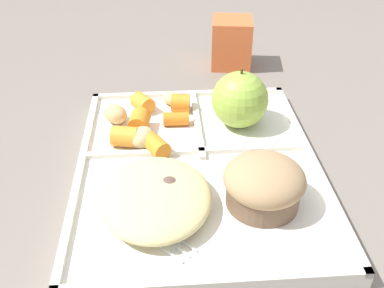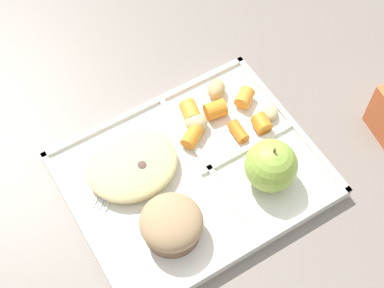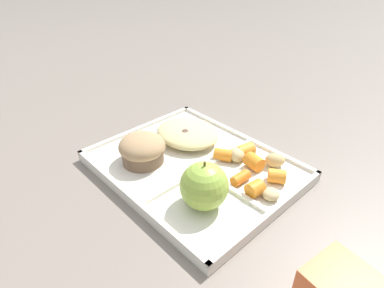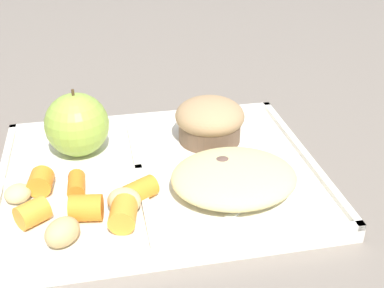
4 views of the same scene
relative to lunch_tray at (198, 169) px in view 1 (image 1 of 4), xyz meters
The scene contains 19 objects.
ground 0.01m from the lunch_tray, ahead, with size 6.00×6.00×0.00m, color slate.
lunch_tray is the anchor object (origin of this frame).
green_apple 0.12m from the lunch_tray, 144.42° to the left, with size 0.08×0.08×0.09m.
bran_muffin 0.11m from the lunch_tray, 40.69° to the left, with size 0.09×0.09×0.06m.
carrot_slice_edge 0.10m from the lunch_tray, 166.53° to the right, with size 0.02×0.02×0.04m, color orange.
carrot_slice_center 0.14m from the lunch_tray, behind, with size 0.03×0.03×0.03m, color orange.
carrot_slice_back 0.16m from the lunch_tray, 153.11° to the right, with size 0.03×0.03×0.03m, color orange.
carrot_slice_large 0.06m from the lunch_tray, 118.75° to the right, with size 0.02×0.02×0.04m, color orange.
carrot_slice_tilted 0.11m from the lunch_tray, 118.30° to the right, with size 0.03×0.03×0.03m, color orange.
carrot_slice_diagonal 0.12m from the lunch_tray, 139.10° to the right, with size 0.03×0.03×0.03m, color orange.
potato_chunk_wedge 0.16m from the lunch_tray, behind, with size 0.03×0.03×0.02m, color tan.
potato_chunk_corner 0.16m from the lunch_tray, 135.07° to the right, with size 0.04×0.03×0.03m, color tan.
potato_chunk_large 0.09m from the lunch_tray, 123.97° to the right, with size 0.04×0.03×0.03m, color tan.
egg_noodle_pile 0.10m from the lunch_tray, 34.55° to the right, with size 0.14×0.12×0.03m, color #D6C684.
meatball_side 0.10m from the lunch_tray, 34.57° to the right, with size 0.03×0.03×0.03m, color brown.
meatball_front 0.08m from the lunch_tray, 29.41° to the right, with size 0.03×0.03×0.03m, color brown.
meatball_center 0.09m from the lunch_tray, 25.01° to the right, with size 0.03×0.03×0.03m, color #755B4C.
plastic_fork 0.12m from the lunch_tray, 28.83° to the right, with size 0.11×0.11×0.00m.
milk_carton 0.34m from the lunch_tray, 164.72° to the left, with size 0.07×0.07×0.09m, color orange.
Camera 1 is at (0.45, -0.04, 0.36)m, focal length 42.02 mm.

